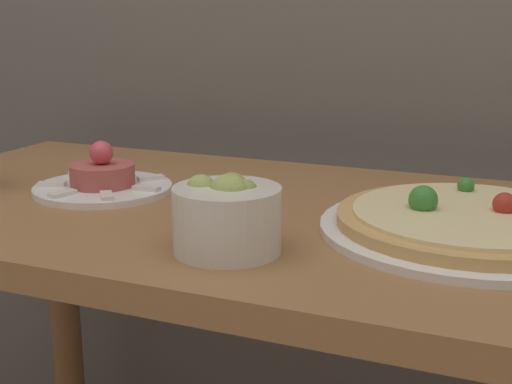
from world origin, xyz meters
TOP-DOWN VIEW (x-y plane):
  - dining_table at (0.00, 0.30)m, footprint 1.30×0.60m
  - pizza_plate at (0.23, 0.30)m, footprint 0.36×0.36m
  - tartare_plate at (-0.30, 0.29)m, footprint 0.20×0.20m
  - small_bowl at (-0.02, 0.12)m, footprint 0.12×0.12m

SIDE VIEW (x-z plane):
  - dining_table at x=0.00m, z-range 0.25..0.99m
  - pizza_plate at x=0.23m, z-range 0.72..0.78m
  - tartare_plate at x=-0.30m, z-range 0.71..0.79m
  - small_bowl at x=-0.02m, z-range 0.74..0.82m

